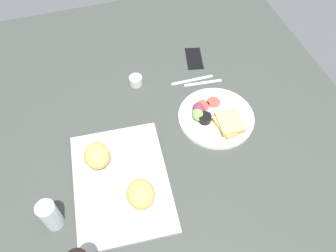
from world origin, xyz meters
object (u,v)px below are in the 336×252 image
bread_plate_near (141,197)px  bread_plate_far (99,157)px  espresso_cup (136,81)px  knife (192,80)px  fork (203,83)px  cell_phone (194,58)px  plate_with_salad (216,117)px  serving_tray (121,182)px  drinking_glass (50,215)px

bread_plate_near → bread_plate_far: (19.32, 10.66, 0.05)cm
espresso_cup → knife: espresso_cup is taller
fork → cell_phone: (15.91, -1.47, 0.15)cm
plate_with_salad → cell_phone: bearing=-6.1°
bread_plate_far → cell_phone: size_ratio=1.33×
plate_with_salad → espresso_cup: (28.91, 26.02, 0.37)cm
serving_tray → bread_plate_near: size_ratio=2.17×
plate_with_salad → espresso_cup: size_ratio=5.47×
bread_plate_near → knife: 61.47cm
knife → serving_tray: bearing=45.5°
fork → cell_phone: size_ratio=1.18×
fork → espresso_cup: bearing=-10.4°
bread_plate_near → cell_phone: (62.57, -41.39, -4.42)cm
serving_tray → plate_with_salad: (16.37, -42.59, 0.83)cm
serving_tray → fork: (37.02, -45.00, -0.55)cm
knife → bread_plate_far: bearing=34.3°
fork → cell_phone: 15.97cm
serving_tray → drinking_glass: size_ratio=3.56×
bread_plate_far → espresso_cup: (35.61, -22.16, -2.87)cm
knife → fork: bearing=144.4°
espresso_cup → fork: (-8.27, -28.42, -1.75)cm
serving_tray → knife: (40.02, -41.00, -0.55)cm
bread_plate_far → drinking_glass: (-17.47, 18.40, 1.44)cm
bread_plate_far → drinking_glass: 25.41cm
drinking_glass → espresso_cup: drinking_glass is taller
fork → knife: size_ratio=0.89×
bread_plate_near → fork: (46.67, -39.92, -4.57)cm
serving_tray → bread_plate_far: bearing=30.0°
bread_plate_far → espresso_cup: 42.04cm
bread_plate_far → knife: (30.35, -46.58, -4.62)cm
serving_tray → drinking_glass: (-7.80, 23.99, 5.51)cm
drinking_glass → knife: drinking_glass is taller
plate_with_salad → espresso_cup: bearing=42.0°
bread_plate_near → espresso_cup: (54.94, -11.50, -2.82)cm
drinking_glass → cell_phone: drinking_glass is taller
bread_plate_near → drinking_glass: drinking_glass is taller
bread_plate_near → espresso_cup: bearing=-11.8°
bread_plate_far → espresso_cup: size_ratio=3.41×
serving_tray → plate_with_salad: plate_with_salad is taller
cell_phone → fork: bearing=-172.8°
bread_plate_near → drinking_glass: 29.16cm
serving_tray → bread_plate_near: bread_plate_near is taller
plate_with_salad → cell_phone: plate_with_salad is taller
drinking_glass → fork: (44.82, -68.98, -6.06)cm
serving_tray → drinking_glass: bearing=108.0°
bread_plate_near → plate_with_salad: (26.02, -37.52, -3.20)cm
fork → knife: same height
plate_with_salad → drinking_glass: 70.99cm
cell_phone → bread_plate_near: bearing=159.0°
bread_plate_far → knife: bearing=-56.9°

